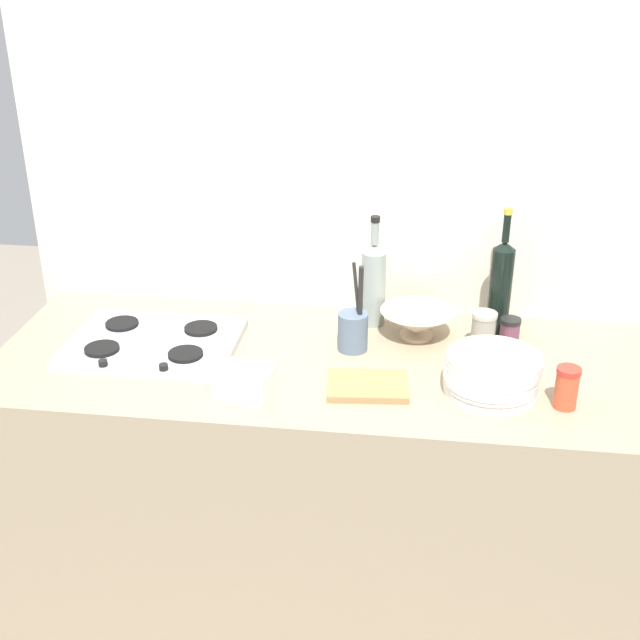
{
  "coord_description": "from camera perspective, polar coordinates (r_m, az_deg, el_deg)",
  "views": [
    {
      "loc": [
        0.26,
        -1.96,
        1.97
      ],
      "look_at": [
        0.0,
        0.0,
        1.02
      ],
      "focal_mm": 46.06,
      "sensor_mm": 36.0,
      "label": 1
    }
  ],
  "objects": [
    {
      "name": "ground_plane",
      "position": [
        2.79,
        0.0,
        -19.24
      ],
      "size": [
        6.0,
        6.0,
        0.0
      ],
      "primitive_type": "plane",
      "color": "gray",
      "rests_on": "ground"
    },
    {
      "name": "counter_block",
      "position": [
        2.49,
        0.0,
        -11.89
      ],
      "size": [
        1.8,
        0.7,
        0.9
      ],
      "primitive_type": "cube",
      "color": "tan",
      "rests_on": "ground"
    },
    {
      "name": "backsplash_panel",
      "position": [
        2.51,
        1.15,
        5.17
      ],
      "size": [
        1.9,
        0.06,
        2.18
      ],
      "primitive_type": "cube",
      "color": "beige",
      "rests_on": "ground"
    },
    {
      "name": "stovetop_hob",
      "position": [
        2.35,
        -11.53,
        -1.6
      ],
      "size": [
        0.47,
        0.35,
        0.04
      ],
      "color": "#B2B2B7",
      "rests_on": "counter_block"
    },
    {
      "name": "plate_stack",
      "position": [
        2.12,
        11.86,
        -3.71
      ],
      "size": [
        0.25,
        0.25,
        0.1
      ],
      "color": "white",
      "rests_on": "counter_block"
    },
    {
      "name": "wine_bottle_leftmost",
      "position": [
        2.4,
        12.44,
        2.4
      ],
      "size": [
        0.06,
        0.06,
        0.37
      ],
      "color": "black",
      "rests_on": "counter_block"
    },
    {
      "name": "wine_bottle_mid_left",
      "position": [
        2.4,
        3.73,
        2.62
      ],
      "size": [
        0.07,
        0.07,
        0.33
      ],
      "color": "gray",
      "rests_on": "counter_block"
    },
    {
      "name": "mixing_bowl",
      "position": [
        2.36,
        6.73,
        -0.18
      ],
      "size": [
        0.21,
        0.21,
        0.08
      ],
      "color": "beige",
      "rests_on": "counter_block"
    },
    {
      "name": "butter_dish",
      "position": [
        2.08,
        -5.26,
        -4.26
      ],
      "size": [
        0.16,
        0.13,
        0.07
      ],
      "primitive_type": "cube",
      "rotation": [
        0.0,
        0.0,
        -0.19
      ],
      "color": "white",
      "rests_on": "counter_block"
    },
    {
      "name": "utensil_crock",
      "position": [
        2.27,
        2.32,
        -0.65
      ],
      "size": [
        0.08,
        0.08,
        0.26
      ],
      "color": "slate",
      "rests_on": "counter_block"
    },
    {
      "name": "condiment_jar_front",
      "position": [
        2.38,
        13.04,
        -0.74
      ],
      "size": [
        0.06,
        0.06,
        0.08
      ],
      "color": "#66384C",
      "rests_on": "counter_block"
    },
    {
      "name": "condiment_jar_rear",
      "position": [
        2.33,
        11.28,
        -0.72
      ],
      "size": [
        0.07,
        0.07,
        0.11
      ],
      "color": "#9E998C",
      "rests_on": "counter_block"
    },
    {
      "name": "condiment_jar_spare",
      "position": [
        2.1,
        16.76,
        -4.51
      ],
      "size": [
        0.06,
        0.06,
        0.11
      ],
      "color": "#C64C2D",
      "rests_on": "counter_block"
    },
    {
      "name": "cutting_board",
      "position": [
        2.11,
        3.31,
        -4.59
      ],
      "size": [
        0.22,
        0.17,
        0.02
      ],
      "primitive_type": "cube",
      "rotation": [
        0.0,
        0.0,
        0.1
      ],
      "color": "#9E7A4C",
      "rests_on": "counter_block"
    }
  ]
}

